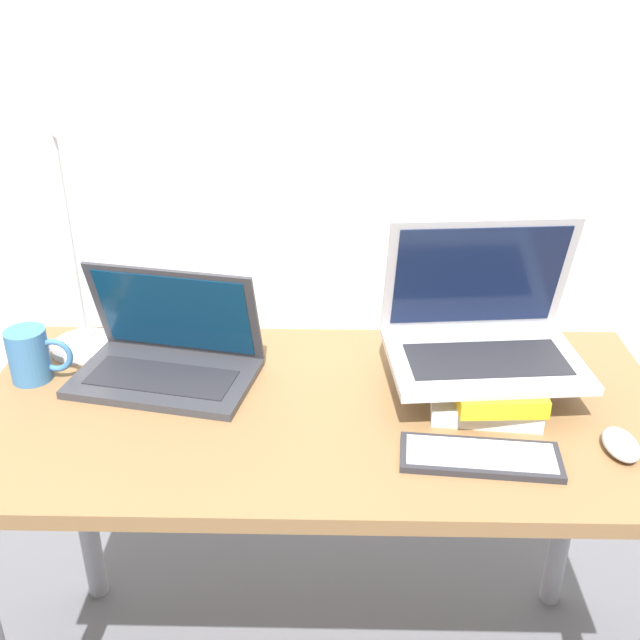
# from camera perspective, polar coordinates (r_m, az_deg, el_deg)

# --- Properties ---
(wall_back) EXTENTS (8.00, 0.05, 2.70)m
(wall_back) POSITION_cam_1_polar(r_m,az_deg,el_deg) (2.54, 0.75, 22.63)
(wall_back) COLOR silver
(wall_back) RESTS_ON ground_plane
(desk) EXTENTS (1.30, 0.62, 0.76)m
(desk) POSITION_cam_1_polar(r_m,az_deg,el_deg) (1.47, 0.09, -9.85)
(desk) COLOR brown
(desk) RESTS_ON ground_plane
(laptop_left) EXTENTS (0.38, 0.28, 0.22)m
(laptop_left) POSITION_cam_1_polar(r_m,az_deg,el_deg) (1.51, -11.51, -2.68)
(laptop_left) COLOR #333338
(laptop_left) RESTS_ON desk
(book_stack) EXTENTS (0.22, 0.28, 0.07)m
(book_stack) POSITION_cam_1_polar(r_m,az_deg,el_deg) (1.46, 12.47, -4.51)
(book_stack) COLOR white
(book_stack) RESTS_ON desk
(laptop_on_books) EXTENTS (0.38, 0.29, 0.26)m
(laptop_on_books) POSITION_cam_1_polar(r_m,az_deg,el_deg) (1.45, 12.23, -0.82)
(laptop_on_books) COLOR #B2B2B7
(laptop_on_books) RESTS_ON book_stack
(wireless_keyboard) EXTENTS (0.28, 0.13, 0.01)m
(wireless_keyboard) POSITION_cam_1_polar(r_m,az_deg,el_deg) (1.30, 12.11, -10.15)
(wireless_keyboard) COLOR #28282D
(wireless_keyboard) RESTS_ON desk
(mouse) EXTENTS (0.06, 0.10, 0.03)m
(mouse) POSITION_cam_1_polar(r_m,az_deg,el_deg) (1.39, 21.95, -8.78)
(mouse) COLOR #B2B2B7
(mouse) RESTS_ON desk
(mug) EXTENTS (0.13, 0.08, 0.11)m
(mug) POSITION_cam_1_polar(r_m,az_deg,el_deg) (1.57, -21.16, -2.51)
(mug) COLOR teal
(mug) RESTS_ON desk
(desk_lamp) EXTENTS (0.23, 0.20, 0.63)m
(desk_lamp) POSITION_cam_1_polar(r_m,az_deg,el_deg) (1.47, -17.82, 13.63)
(desk_lamp) COLOR white
(desk_lamp) RESTS_ON desk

